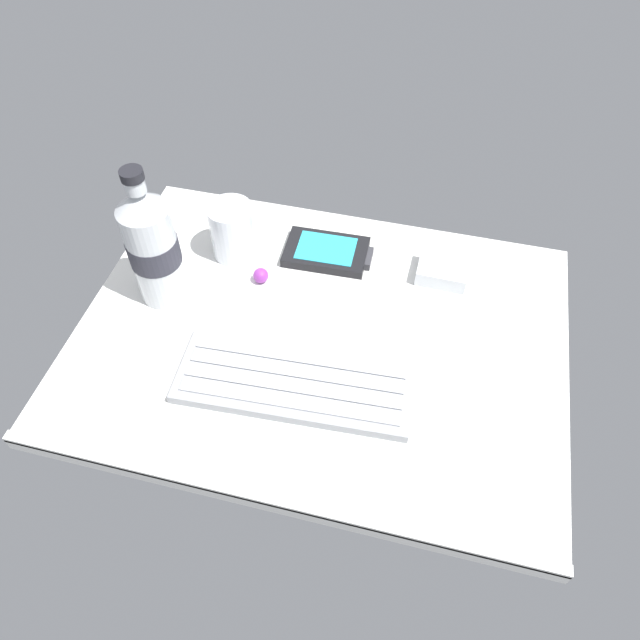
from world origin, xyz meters
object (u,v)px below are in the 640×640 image
keyboard (295,381)px  juice_cup (233,233)px  water_bottle (153,246)px  trackball_mouse (261,275)px  handheld_device (327,252)px  charger_block (443,271)px

keyboard → juice_cup: 25.48cm
keyboard → juice_cup: bearing=125.9°
water_bottle → trackball_mouse: water_bottle is taller
handheld_device → water_bottle: size_ratio=0.62×
juice_cup → water_bottle: water_bottle is taller
charger_block → trackball_mouse: charger_block is taller
handheld_device → trackball_mouse: 10.72cm
handheld_device → juice_cup: size_ratio=1.53×
handheld_device → water_bottle: bearing=-148.2°
water_bottle → trackball_mouse: 15.56cm
juice_cup → water_bottle: bearing=-124.4°
keyboard → charger_block: size_ratio=4.22×
trackball_mouse → juice_cup: bearing=139.6°
handheld_device → juice_cup: bearing=-169.2°
handheld_device → trackball_mouse: (-7.91, -7.22, 0.37)cm
handheld_device → juice_cup: (-13.38, -2.56, 3.18)cm
water_bottle → charger_block: water_bottle is taller
keyboard → handheld_device: 23.10cm
trackball_mouse → water_bottle: bearing=-156.6°
charger_block → juice_cup: bearing=-175.5°
handheld_device → charger_block: size_ratio=1.85×
juice_cup → trackball_mouse: juice_cup is taller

